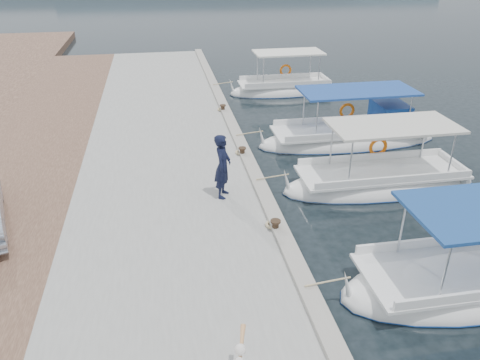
# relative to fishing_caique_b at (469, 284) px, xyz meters

# --- Properties ---
(ground) EXTENTS (400.00, 400.00, 0.00)m
(ground) POSITION_rel_fishing_caique_b_xyz_m (-3.82, 0.98, -0.12)
(ground) COLOR black
(ground) RESTS_ON ground
(concrete_quay) EXTENTS (6.00, 40.00, 0.50)m
(concrete_quay) POSITION_rel_fishing_caique_b_xyz_m (-6.82, 5.98, 0.13)
(concrete_quay) COLOR gray
(concrete_quay) RESTS_ON ground
(quay_curb) EXTENTS (0.44, 40.00, 0.12)m
(quay_curb) POSITION_rel_fishing_caique_b_xyz_m (-4.04, 5.98, 0.44)
(quay_curb) COLOR #9B9589
(quay_curb) RESTS_ON concrete_quay
(cobblestone_strip) EXTENTS (4.00, 40.00, 0.50)m
(cobblestone_strip) POSITION_rel_fishing_caique_b_xyz_m (-11.82, 5.98, 0.13)
(cobblestone_strip) COLOR brown
(cobblestone_strip) RESTS_ON ground
(fishing_caique_b) EXTENTS (6.47, 2.50, 2.83)m
(fishing_caique_b) POSITION_rel_fishing_caique_b_xyz_m (0.00, 0.00, 0.00)
(fishing_caique_b) COLOR white
(fishing_caique_b) RESTS_ON ground
(fishing_caique_c) EXTENTS (6.81, 2.26, 2.83)m
(fishing_caique_c) POSITION_rel_fishing_caique_b_xyz_m (0.17, 5.26, 0.00)
(fishing_caique_c) COLOR white
(fishing_caique_c) RESTS_ON ground
(fishing_caique_d) EXTENTS (7.60, 2.31, 2.83)m
(fishing_caique_d) POSITION_rel_fishing_caique_b_xyz_m (0.67, 9.17, 0.06)
(fishing_caique_d) COLOR white
(fishing_caique_d) RESTS_ON ground
(fishing_caique_e) EXTENTS (6.06, 2.05, 2.83)m
(fishing_caique_e) POSITION_rel_fishing_caique_b_xyz_m (-0.20, 16.54, 0.00)
(fishing_caique_e) COLOR white
(fishing_caique_e) RESTS_ON ground
(mooring_bollards) EXTENTS (0.28, 20.28, 0.33)m
(mooring_bollards) POSITION_rel_fishing_caique_b_xyz_m (-4.17, 2.48, 0.57)
(mooring_bollards) COLOR black
(mooring_bollards) RESTS_ON concrete_quay
(fisherman) EXTENTS (0.71, 0.85, 1.99)m
(fisherman) POSITION_rel_fishing_caique_b_xyz_m (-5.27, 4.66, 1.37)
(fisherman) COLOR black
(fisherman) RESTS_ON concrete_quay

